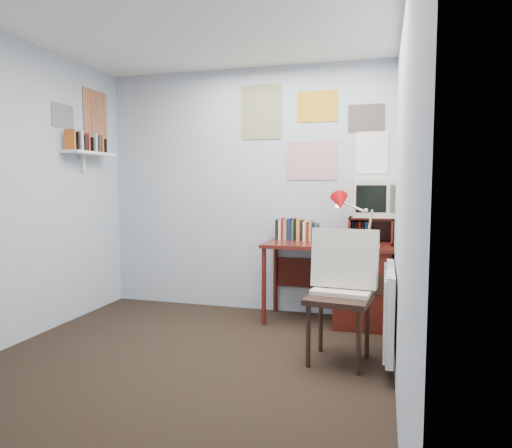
{
  "coord_description": "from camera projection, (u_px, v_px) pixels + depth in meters",
  "views": [
    {
      "loc": [
        1.4,
        -2.81,
        1.32
      ],
      "look_at": [
        0.34,
        0.97,
        0.97
      ],
      "focal_mm": 32.0,
      "sensor_mm": 36.0,
      "label": 1
    }
  ],
  "objects": [
    {
      "name": "ground",
      "position": [
        172.0,
        373.0,
        3.19
      ],
      "size": [
        3.5,
        3.5,
        0.0
      ],
      "primitive_type": "plane",
      "color": "black",
      "rests_on": "ground"
    },
    {
      "name": "back_wall",
      "position": [
        245.0,
        191.0,
        4.76
      ],
      "size": [
        3.0,
        0.02,
        2.5
      ],
      "primitive_type": "cube",
      "color": "#A5B1BD",
      "rests_on": "ground"
    },
    {
      "name": "right_wall",
      "position": [
        401.0,
        196.0,
        2.68
      ],
      "size": [
        0.02,
        3.5,
        2.5
      ],
      "primitive_type": "cube",
      "color": "#A5B1BD",
      "rests_on": "ground"
    },
    {
      "name": "ceiling",
      "position": [
        166.0,
        2.0,
        2.97
      ],
      "size": [
        3.0,
        3.5,
        0.02
      ],
      "primitive_type": "cube",
      "color": "white",
      "rests_on": "back_wall"
    },
    {
      "name": "desk",
      "position": [
        356.0,
        282.0,
        4.26
      ],
      "size": [
        1.2,
        0.55,
        0.76
      ],
      "color": "#561A13",
      "rests_on": "ground"
    },
    {
      "name": "desk_chair",
      "position": [
        339.0,
        299.0,
        3.34
      ],
      "size": [
        0.55,
        0.53,
        0.96
      ],
      "primitive_type": "cube",
      "rotation": [
        0.0,
        0.0,
        -0.13
      ],
      "color": "black",
      "rests_on": "ground"
    },
    {
      "name": "desk_lamp",
      "position": [
        373.0,
        223.0,
        3.96
      ],
      "size": [
        0.37,
        0.34,
        0.44
      ],
      "primitive_type": "cube",
      "rotation": [
        0.0,
        0.0,
        -0.28
      ],
      "color": "red",
      "rests_on": "desk"
    },
    {
      "name": "tv_riser",
      "position": [
        371.0,
        230.0,
        4.29
      ],
      "size": [
        0.4,
        0.3,
        0.25
      ],
      "primitive_type": "cube",
      "color": "#561A13",
      "rests_on": "desk"
    },
    {
      "name": "crt_tv",
      "position": [
        375.0,
        197.0,
        4.27
      ],
      "size": [
        0.44,
        0.41,
        0.38
      ],
      "primitive_type": "cube",
      "rotation": [
        0.0,
        0.0,
        0.09
      ],
      "color": "beige",
      "rests_on": "tv_riser"
    },
    {
      "name": "book_row",
      "position": [
        306.0,
        229.0,
        4.53
      ],
      "size": [
        0.6,
        0.14,
        0.22
      ],
      "primitive_type": "cube",
      "color": "#561A13",
      "rests_on": "desk"
    },
    {
      "name": "radiator",
      "position": [
        390.0,
        309.0,
        3.29
      ],
      "size": [
        0.09,
        0.8,
        0.6
      ],
      "primitive_type": "cube",
      "color": "white",
      "rests_on": "right_wall"
    },
    {
      "name": "wall_shelf",
      "position": [
        89.0,
        153.0,
        4.48
      ],
      "size": [
        0.2,
        0.62,
        0.24
      ],
      "primitive_type": "cube",
      "color": "white",
      "rests_on": "left_wall"
    },
    {
      "name": "posters_back",
      "position": [
        312.0,
        130.0,
        4.51
      ],
      "size": [
        1.2,
        0.01,
        0.9
      ],
      "primitive_type": "cube",
      "color": "white",
      "rests_on": "back_wall"
    },
    {
      "name": "posters_left",
      "position": [
        80.0,
        114.0,
        4.47
      ],
      "size": [
        0.01,
        0.7,
        0.6
      ],
      "primitive_type": "cube",
      "color": "white",
      "rests_on": "left_wall"
    }
  ]
}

